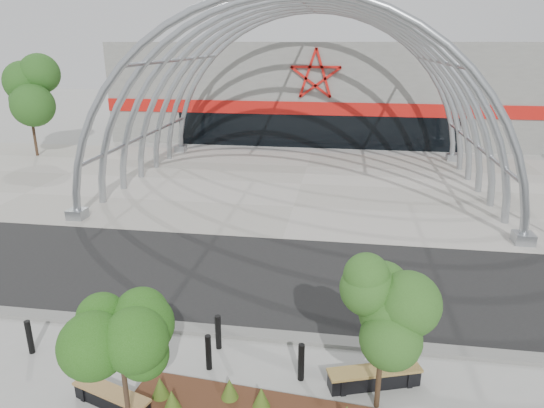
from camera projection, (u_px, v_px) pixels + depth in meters
ground at (251, 331)px, 14.20m from camera, size 140.00×140.00×0.00m
road at (270, 276)px, 17.48m from camera, size 140.00×7.00×0.02m
forecourt at (301, 184)px, 28.72m from camera, size 60.00×17.00×0.04m
kerb at (250, 334)px, 13.95m from camera, size 60.00×0.50×0.12m
arena_building at (321, 88)px, 44.26m from camera, size 34.00×15.24×8.00m
vault_canopy at (301, 184)px, 28.72m from camera, size 20.80×15.80×20.36m
street_tree_0 at (119, 335)px, 9.76m from camera, size 1.50×1.50×3.41m
street_tree_1 at (385, 307)px, 10.44m from camera, size 1.55×1.55×3.66m
bench_0 at (112, 399)px, 11.21m from camera, size 2.08×1.07×0.43m
bench_1 at (374, 378)px, 11.87m from camera, size 2.35×1.21×0.48m
bollard_0 at (30, 337)px, 13.06m from camera, size 0.16×0.16×0.99m
bollard_1 at (218, 332)px, 13.26m from camera, size 0.16×0.16×1.01m
bollard_2 at (208, 352)px, 12.42m from camera, size 0.16×0.16×0.98m
bollard_3 at (301, 362)px, 12.01m from camera, size 0.16×0.16×1.02m
bollard_4 at (387, 344)px, 12.82m from camera, size 0.15×0.15×0.91m
bg_tree_0 at (28, 92)px, 34.32m from camera, size 3.00×3.00×6.45m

